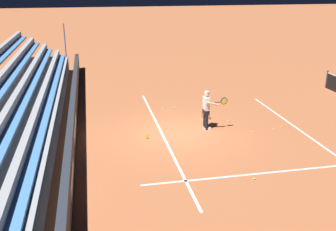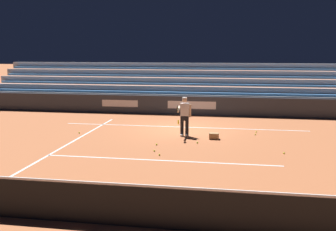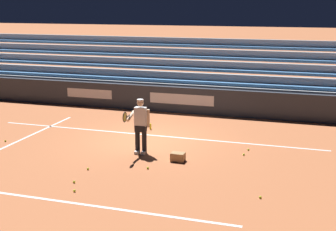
{
  "view_description": "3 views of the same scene",
  "coord_description": "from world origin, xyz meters",
  "px_view_note": "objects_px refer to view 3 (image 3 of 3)",
  "views": [
    {
      "loc": [
        15.22,
        -3.34,
        6.29
      ],
      "look_at": [
        0.41,
        -0.35,
        1.0
      ],
      "focal_mm": 42.0,
      "sensor_mm": 36.0,
      "label": 1
    },
    {
      "loc": [
        -2.42,
        18.33,
        3.75
      ],
      "look_at": [
        0.45,
        1.23,
        0.85
      ],
      "focal_mm": 42.0,
      "sensor_mm": 36.0,
      "label": 2
    },
    {
      "loc": [
        -5.33,
        14.51,
        4.56
      ],
      "look_at": [
        -1.2,
        1.45,
        1.26
      ],
      "focal_mm": 50.0,
      "sensor_mm": 36.0,
      "label": 3
    }
  ],
  "objects_px": {
    "tennis_ball_by_box": "(248,150)",
    "tennis_ball_near_player": "(244,155)",
    "tennis_ball_toward_net": "(74,191)",
    "tennis_ball_midcourt": "(148,168)",
    "tennis_ball_far_left": "(74,182)",
    "tennis_ball_stray_back": "(88,169)",
    "tennis_player": "(140,125)",
    "ball_box_cardboard": "(178,157)",
    "tennis_ball_far_right": "(260,197)",
    "water_bottle": "(150,127)",
    "tennis_ball_on_baseline": "(5,141)"
  },
  "relations": [
    {
      "from": "tennis_ball_midcourt",
      "to": "tennis_ball_far_right",
      "type": "xyz_separation_m",
      "value": [
        -3.27,
        1.11,
        0.0
      ]
    },
    {
      "from": "tennis_ball_by_box",
      "to": "tennis_ball_midcourt",
      "type": "height_order",
      "value": "same"
    },
    {
      "from": "tennis_ball_on_baseline",
      "to": "tennis_ball_stray_back",
      "type": "bearing_deg",
      "value": 157.48
    },
    {
      "from": "tennis_ball_toward_net",
      "to": "tennis_ball_midcourt",
      "type": "relative_size",
      "value": 1.0
    },
    {
      "from": "tennis_ball_far_right",
      "to": "water_bottle",
      "type": "bearing_deg",
      "value": -47.96
    },
    {
      "from": "tennis_ball_near_player",
      "to": "tennis_ball_stray_back",
      "type": "height_order",
      "value": "same"
    },
    {
      "from": "tennis_ball_toward_net",
      "to": "tennis_ball_stray_back",
      "type": "relative_size",
      "value": 1.0
    },
    {
      "from": "ball_box_cardboard",
      "to": "tennis_ball_toward_net",
      "type": "xyz_separation_m",
      "value": [
        1.79,
        3.01,
        -0.1
      ]
    },
    {
      "from": "tennis_ball_by_box",
      "to": "tennis_ball_near_player",
      "type": "relative_size",
      "value": 1.0
    },
    {
      "from": "tennis_ball_midcourt",
      "to": "water_bottle",
      "type": "xyz_separation_m",
      "value": [
        1.36,
        -4.02,
        0.08
      ]
    },
    {
      "from": "tennis_player",
      "to": "water_bottle",
      "type": "relative_size",
      "value": 7.8
    },
    {
      "from": "tennis_ball_stray_back",
      "to": "tennis_ball_on_baseline",
      "type": "xyz_separation_m",
      "value": [
        3.92,
        -1.63,
        0.0
      ]
    },
    {
      "from": "water_bottle",
      "to": "tennis_ball_by_box",
      "type": "bearing_deg",
      "value": 159.12
    },
    {
      "from": "tennis_ball_on_baseline",
      "to": "water_bottle",
      "type": "distance_m",
      "value": 5.1
    },
    {
      "from": "ball_box_cardboard",
      "to": "tennis_ball_midcourt",
      "type": "height_order",
      "value": "ball_box_cardboard"
    },
    {
      "from": "tennis_player",
      "to": "tennis_ball_midcourt",
      "type": "bearing_deg",
      "value": 118.75
    },
    {
      "from": "tennis_ball_by_box",
      "to": "tennis_ball_on_baseline",
      "type": "xyz_separation_m",
      "value": [
        7.96,
        1.51,
        0.0
      ]
    },
    {
      "from": "tennis_ball_near_player",
      "to": "tennis_ball_midcourt",
      "type": "height_order",
      "value": "same"
    },
    {
      "from": "tennis_player",
      "to": "tennis_ball_on_baseline",
      "type": "xyz_separation_m",
      "value": [
        4.8,
        0.22,
        -0.86
      ]
    },
    {
      "from": "tennis_player",
      "to": "tennis_ball_toward_net",
      "type": "relative_size",
      "value": 25.98
    },
    {
      "from": "tennis_ball_by_box",
      "to": "tennis_ball_toward_net",
      "type": "distance_m",
      "value": 5.91
    },
    {
      "from": "ball_box_cardboard",
      "to": "tennis_ball_by_box",
      "type": "xyz_separation_m",
      "value": [
        -1.85,
        -1.66,
        -0.1
      ]
    },
    {
      "from": "tennis_ball_by_box",
      "to": "ball_box_cardboard",
      "type": "bearing_deg",
      "value": 41.86
    },
    {
      "from": "ball_box_cardboard",
      "to": "tennis_ball_toward_net",
      "type": "relative_size",
      "value": 6.06
    },
    {
      "from": "tennis_ball_near_player",
      "to": "tennis_ball_midcourt",
      "type": "bearing_deg",
      "value": 40.07
    },
    {
      "from": "tennis_ball_far_left",
      "to": "tennis_ball_toward_net",
      "type": "bearing_deg",
      "value": 119.38
    },
    {
      "from": "tennis_ball_on_baseline",
      "to": "tennis_ball_near_player",
      "type": "bearing_deg",
      "value": -173.04
    },
    {
      "from": "tennis_ball_near_player",
      "to": "tennis_ball_far_right",
      "type": "bearing_deg",
      "value": 105.51
    },
    {
      "from": "tennis_player",
      "to": "tennis_ball_near_player",
      "type": "distance_m",
      "value": 3.31
    },
    {
      "from": "tennis_player",
      "to": "tennis_ball_far_left",
      "type": "height_order",
      "value": "tennis_player"
    },
    {
      "from": "ball_box_cardboard",
      "to": "tennis_ball_far_left",
      "type": "distance_m",
      "value": 3.24
    },
    {
      "from": "tennis_ball_by_box",
      "to": "tennis_ball_near_player",
      "type": "distance_m",
      "value": 0.55
    },
    {
      "from": "tennis_ball_by_box",
      "to": "tennis_ball_far_right",
      "type": "xyz_separation_m",
      "value": [
        -0.81,
        3.67,
        0.0
      ]
    },
    {
      "from": "tennis_player",
      "to": "ball_box_cardboard",
      "type": "distance_m",
      "value": 1.57
    },
    {
      "from": "tennis_player",
      "to": "tennis_ball_midcourt",
      "type": "distance_m",
      "value": 1.7
    },
    {
      "from": "tennis_ball_toward_net",
      "to": "tennis_ball_far_left",
      "type": "height_order",
      "value": "same"
    },
    {
      "from": "tennis_ball_near_player",
      "to": "tennis_ball_stray_back",
      "type": "relative_size",
      "value": 1.0
    },
    {
      "from": "tennis_player",
      "to": "tennis_ball_on_baseline",
      "type": "bearing_deg",
      "value": 2.68
    },
    {
      "from": "tennis_ball_midcourt",
      "to": "tennis_ball_far_right",
      "type": "height_order",
      "value": "same"
    },
    {
      "from": "tennis_ball_by_box",
      "to": "tennis_ball_far_left",
      "type": "height_order",
      "value": "same"
    },
    {
      "from": "tennis_ball_midcourt",
      "to": "tennis_ball_stray_back",
      "type": "distance_m",
      "value": 1.68
    },
    {
      "from": "tennis_ball_toward_net",
      "to": "tennis_ball_midcourt",
      "type": "xyz_separation_m",
      "value": [
        -1.17,
        -2.09,
        0.0
      ]
    },
    {
      "from": "tennis_player",
      "to": "ball_box_cardboard",
      "type": "xyz_separation_m",
      "value": [
        -1.32,
        0.37,
        -0.76
      ]
    },
    {
      "from": "ball_box_cardboard",
      "to": "tennis_ball_stray_back",
      "type": "height_order",
      "value": "ball_box_cardboard"
    },
    {
      "from": "ball_box_cardboard",
      "to": "tennis_ball_midcourt",
      "type": "relative_size",
      "value": 6.06
    },
    {
      "from": "ball_box_cardboard",
      "to": "tennis_ball_stray_back",
      "type": "xyz_separation_m",
      "value": [
        2.2,
        1.48,
        -0.1
      ]
    },
    {
      "from": "tennis_ball_stray_back",
      "to": "tennis_ball_far_left",
      "type": "bearing_deg",
      "value": 96.26
    },
    {
      "from": "tennis_player",
      "to": "tennis_ball_by_box",
      "type": "height_order",
      "value": "tennis_player"
    },
    {
      "from": "tennis_ball_far_right",
      "to": "water_bottle",
      "type": "relative_size",
      "value": 0.3
    },
    {
      "from": "tennis_ball_stray_back",
      "to": "water_bottle",
      "type": "relative_size",
      "value": 0.3
    }
  ]
}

